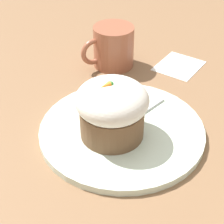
{
  "coord_description": "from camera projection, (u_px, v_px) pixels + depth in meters",
  "views": [
    {
      "loc": [
        0.24,
        0.38,
        0.38
      ],
      "look_at": [
        0.02,
        0.01,
        0.05
      ],
      "focal_mm": 60.0,
      "sensor_mm": 36.0,
      "label": 1
    }
  ],
  "objects": [
    {
      "name": "coffee_cup",
      "position": [
        113.0,
        47.0,
        0.73
      ],
      "size": [
        0.11,
        0.08,
        0.08
      ],
      "color": "#9E563D",
      "rests_on": "ground_plane"
    },
    {
      "name": "ground_plane",
      "position": [
        122.0,
        133.0,
        0.58
      ],
      "size": [
        4.0,
        4.0,
        0.0
      ],
      "primitive_type": "plane",
      "color": "#846042"
    },
    {
      "name": "spoon",
      "position": [
        134.0,
        117.0,
        0.59
      ],
      "size": [
        0.11,
        0.05,
        0.01
      ],
      "color": "silver",
      "rests_on": "dessert_plate"
    },
    {
      "name": "dessert_plate",
      "position": [
        122.0,
        130.0,
        0.58
      ],
      "size": [
        0.25,
        0.25,
        0.01
      ],
      "color": "silver",
      "rests_on": "ground_plane"
    },
    {
      "name": "paper_napkin",
      "position": [
        179.0,
        66.0,
        0.75
      ],
      "size": [
        0.12,
        0.11,
        0.0
      ],
      "color": "white",
      "rests_on": "ground_plane"
    },
    {
      "name": "carrot_cake",
      "position": [
        112.0,
        109.0,
        0.53
      ],
      "size": [
        0.11,
        0.11,
        0.09
      ],
      "color": "brown",
      "rests_on": "dessert_plate"
    }
  ]
}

